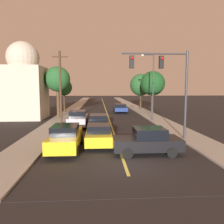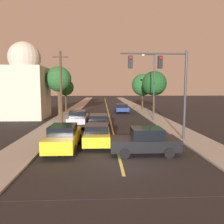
% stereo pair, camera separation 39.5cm
% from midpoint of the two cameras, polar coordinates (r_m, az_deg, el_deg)
% --- Properties ---
extents(ground_plane, '(200.00, 200.00, 0.00)m').
position_cam_midpoint_polar(ground_plane, '(12.18, 2.12, -12.82)').
color(ground_plane, black).
extents(road_surface, '(9.60, 80.00, 0.01)m').
position_cam_midpoint_polar(road_surface, '(47.63, -2.20, 1.52)').
color(road_surface, black).
rests_on(road_surface, ground).
extents(sidewalk_left, '(2.50, 80.00, 0.12)m').
position_cam_midpoint_polar(sidewalk_left, '(47.86, -9.47, 1.53)').
color(sidewalk_left, '#9E998E').
rests_on(sidewalk_left, ground).
extents(sidewalk_right, '(2.50, 80.00, 0.12)m').
position_cam_midpoint_polar(sidewalk_right, '(48.15, 5.02, 1.62)').
color(sidewalk_right, '#9E998E').
rests_on(sidewalk_right, ground).
extents(car_near_lane_front, '(1.88, 3.85, 1.49)m').
position_cam_midpoint_polar(car_near_lane_front, '(15.26, -4.23, -5.95)').
color(car_near_lane_front, gold).
rests_on(car_near_lane_front, ground).
extents(car_near_lane_second, '(2.04, 5.18, 1.39)m').
position_cam_midpoint_polar(car_near_lane_second, '(21.68, -4.05, -2.35)').
color(car_near_lane_second, black).
rests_on(car_near_lane_second, ground).
extents(car_outer_lane_front, '(1.91, 4.79, 1.65)m').
position_cam_midpoint_polar(car_outer_lane_front, '(14.41, -12.77, -6.45)').
color(car_outer_lane_front, gold).
rests_on(car_outer_lane_front, ground).
extents(car_outer_lane_second, '(1.92, 4.55, 1.70)m').
position_cam_midpoint_polar(car_outer_lane_second, '(22.67, -9.39, -1.71)').
color(car_outer_lane_second, '#A5A8B2').
rests_on(car_outer_lane_second, ground).
extents(car_far_oncoming, '(2.11, 4.23, 1.40)m').
position_cam_midpoint_polar(car_far_oncoming, '(35.18, 1.82, 1.04)').
color(car_far_oncoming, navy).
rests_on(car_far_oncoming, ground).
extents(car_crossing_right, '(4.10, 2.03, 1.59)m').
position_cam_midpoint_polar(car_crossing_right, '(13.52, 8.36, -7.47)').
color(car_crossing_right, black).
rests_on(car_crossing_right, ground).
extents(traffic_signal_mast, '(4.93, 0.42, 6.60)m').
position_cam_midpoint_polar(traffic_signal_mast, '(16.73, 13.36, 9.02)').
color(traffic_signal_mast, '#333338').
rests_on(traffic_signal_mast, ground).
extents(streetlamp_right, '(1.57, 0.36, 7.85)m').
position_cam_midpoint_polar(streetlamp_right, '(26.41, 9.61, 8.55)').
color(streetlamp_right, '#333338').
rests_on(streetlamp_right, ground).
extents(utility_pole_left, '(1.60, 0.24, 7.75)m').
position_cam_midpoint_polar(utility_pole_left, '(24.24, -13.78, 6.53)').
color(utility_pole_left, '#422D1E').
rests_on(utility_pole_left, ground).
extents(tree_left_near, '(3.34, 3.34, 6.71)m').
position_cam_midpoint_polar(tree_left_near, '(30.13, -14.42, 8.26)').
color(tree_left_near, '#4C3823').
rests_on(tree_left_near, ground).
extents(tree_left_far, '(2.56, 2.56, 5.24)m').
position_cam_midpoint_polar(tree_left_far, '(35.29, -12.77, 6.26)').
color(tree_left_far, '#3D2B1C').
rests_on(tree_left_far, ground).
extents(tree_right_near, '(3.77, 3.77, 6.44)m').
position_cam_midpoint_polar(tree_right_near, '(34.39, 10.23, 7.33)').
color(tree_right_near, '#4C3823').
rests_on(tree_right_near, ground).
extents(tree_right_far, '(3.94, 3.94, 6.38)m').
position_cam_midpoint_polar(tree_right_far, '(40.10, 7.25, 7.03)').
color(tree_right_far, '#3D2B1C').
rests_on(tree_right_far, ground).
extents(domed_building_left, '(5.16, 5.16, 9.83)m').
position_cam_midpoint_polar(domed_building_left, '(30.52, -22.35, 6.92)').
color(domed_building_left, '#BCB29E').
rests_on(domed_building_left, ground).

